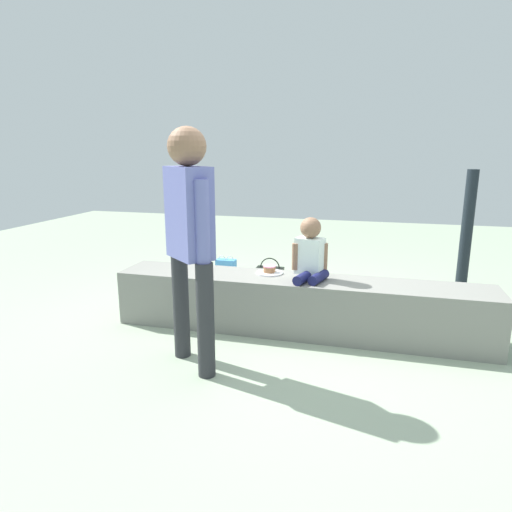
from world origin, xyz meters
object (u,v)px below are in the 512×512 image
Objects in this scene: child_seated at (310,252)px; water_bottle_near_gift at (336,286)px; gift_bag at (226,274)px; handbag_black_leather at (270,275)px; adult_standing at (190,228)px; cake_plate at (269,271)px.

child_seated reaches higher than water_bottle_near_gift.
gift_bag reaches higher than handbag_black_leather.
gift_bag reaches higher than water_bottle_near_gift.
adult_standing is 1.02m from cake_plate.
handbag_black_leather is at bearing 35.33° from gift_bag.
gift_bag is at bearing 137.65° from child_seated.
adult_standing reaches higher than handbag_black_leather.
water_bottle_near_gift is (0.47, 0.96, -0.38)m from cake_plate.
handbag_black_leather is (-0.73, 0.17, 0.01)m from water_bottle_near_gift.
child_seated reaches higher than gift_bag.
child_seated is 1.45m from handbag_black_leather.
handbag_black_leather is (0.41, 0.29, -0.06)m from gift_bag.
child_seated is at bearing 49.13° from adult_standing.
cake_plate is 0.76× the size of handbag_black_leather.
gift_bag is at bearing 101.30° from adult_standing.
child_seated is 1.36× the size of gift_bag.
cake_plate reaches higher than water_bottle_near_gift.
adult_standing is 4.39× the size of gift_bag.
cake_plate is at bearing -77.17° from handbag_black_leather.
cake_plate is 1.13m from water_bottle_near_gift.
gift_bag is (-0.34, 1.69, -0.79)m from adult_standing.
water_bottle_near_gift is (1.13, 0.11, -0.08)m from gift_bag.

